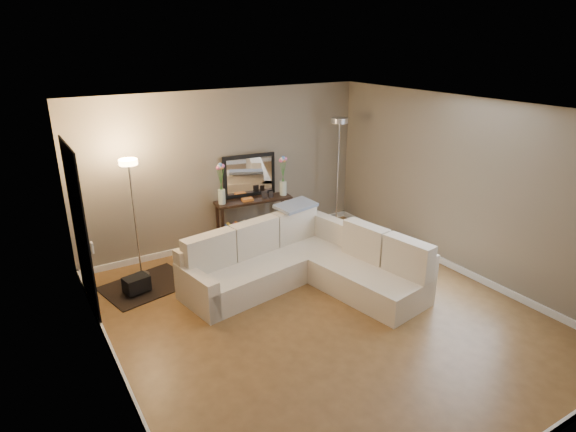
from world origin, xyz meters
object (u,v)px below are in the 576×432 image
sectional_sofa (302,263)px  console_table (250,219)px  floor_lamp_lit (132,196)px  floor_lamp_unlit (338,152)px

sectional_sofa → console_table: 1.67m
sectional_sofa → floor_lamp_lit: (-1.92, 1.44, 0.93)m
console_table → floor_lamp_lit: (-1.94, -0.22, 0.81)m
sectional_sofa → floor_lamp_unlit: (1.69, 1.43, 1.12)m
sectional_sofa → floor_lamp_lit: size_ratio=1.62×
console_table → floor_lamp_unlit: (1.67, -0.23, 1.00)m
floor_lamp_lit → floor_lamp_unlit: (3.60, -0.01, 0.19)m
console_table → floor_lamp_unlit: 1.96m
console_table → floor_lamp_lit: floor_lamp_lit is taller
console_table → floor_lamp_lit: 2.11m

